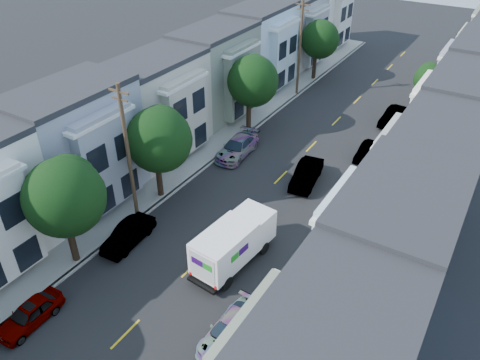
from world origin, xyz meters
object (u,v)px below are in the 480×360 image
object	(u,v)px
lead_sedan	(306,174)
parked_right_c	(367,152)
parked_left_b	(30,314)
parked_left_c	(128,235)
parked_left_d	(237,147)
utility_pole_near	(128,155)
tree_d	(252,81)
fedex_truck	(234,242)
utility_pole_far	(300,48)
tree_b	(64,197)
tree_e	(319,39)
tree_far_r	(429,80)
tree_c	(158,140)
parked_right_b	(230,330)
parked_right_d	(394,117)

from	to	relation	value
lead_sedan	parked_right_c	distance (m)	6.82
parked_left_b	parked_left_c	bearing A→B (deg)	88.75
parked_left_d	parked_right_c	bearing A→B (deg)	24.91
utility_pole_near	parked_left_b	world-z (taller)	utility_pole_near
parked_right_c	parked_left_d	bearing A→B (deg)	-151.48
tree_d	fedex_truck	world-z (taller)	tree_d
parked_left_c	utility_pole_far	bearing A→B (deg)	88.56
tree_b	utility_pole_far	world-z (taller)	utility_pole_far
tree_e	parked_right_c	world-z (taller)	tree_e
tree_b	parked_right_c	world-z (taller)	tree_b
tree_d	parked_right_c	xyz separation A→B (m)	(11.20, 0.55, -4.26)
tree_e	tree_far_r	xyz separation A→B (m)	(13.20, -4.04, -0.80)
tree_c	parked_left_d	xyz separation A→B (m)	(1.40, 8.30, -4.18)
parked_right_b	fedex_truck	bearing A→B (deg)	121.51
tree_far_r	parked_right_d	xyz separation A→B (m)	(-1.99, -2.74, -3.23)
parked_right_b	tree_far_r	bearing A→B (deg)	87.72
parked_left_b	tree_e	bearing A→B (deg)	90.70
lead_sedan	parked_right_c	world-z (taller)	lead_sedan
utility_pole_far	parked_right_c	bearing A→B (deg)	-40.04
parked_left_c	parked_right_d	size ratio (longest dim) A/B	0.93
tree_e	utility_pole_near	world-z (taller)	utility_pole_near
parked_left_d	parked_right_b	distance (m)	19.22
tree_far_r	parked_right_b	distance (m)	32.63
parked_left_d	parked_right_c	distance (m)	11.16
tree_b	parked_right_c	distance (m)	25.06
parked_left_b	parked_right_b	xyz separation A→B (m)	(9.80, 4.80, -0.00)
tree_c	parked_left_c	size ratio (longest dim) A/B	1.75
utility_pole_far	parked_left_c	world-z (taller)	utility_pole_far
utility_pole_far	fedex_truck	xyz separation A→B (m)	(8.27, -26.26, -3.54)
parked_left_c	utility_pole_near	bearing A→B (deg)	116.41
parked_right_b	parked_left_c	bearing A→B (deg)	164.66
tree_far_r	parked_right_d	world-z (taller)	tree_far_r
utility_pole_near	fedex_truck	size ratio (longest dim) A/B	1.66
tree_b	tree_d	bearing A→B (deg)	90.00
utility_pole_far	parked_left_b	xyz separation A→B (m)	(1.40, -36.08, -4.50)
parked_right_b	utility_pole_near	bearing A→B (deg)	156.01
tree_b	utility_pole_near	bearing A→B (deg)	89.98
fedex_truck	parked_left_d	bearing A→B (deg)	126.32
tree_d	fedex_truck	xyz separation A→B (m)	(8.28, -16.30, -3.27)
tree_d	parked_left_b	xyz separation A→B (m)	(1.40, -26.11, -4.23)
tree_d	lead_sedan	world-z (taller)	tree_d
lead_sedan	parked_left_c	bearing A→B (deg)	-127.17
tree_e	lead_sedan	size ratio (longest dim) A/B	1.51
utility_pole_near	tree_b	bearing A→B (deg)	-90.02
lead_sedan	parked_left_b	xyz separation A→B (m)	(-6.94, -20.48, -0.12)
tree_b	tree_far_r	distance (m)	35.09
parked_right_c	fedex_truck	bearing A→B (deg)	-99.86
tree_far_r	fedex_truck	xyz separation A→B (m)	(-4.92, -27.38, -2.37)
tree_c	parked_right_d	distance (m)	24.53
lead_sedan	parked_left_b	bearing A→B (deg)	-117.35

